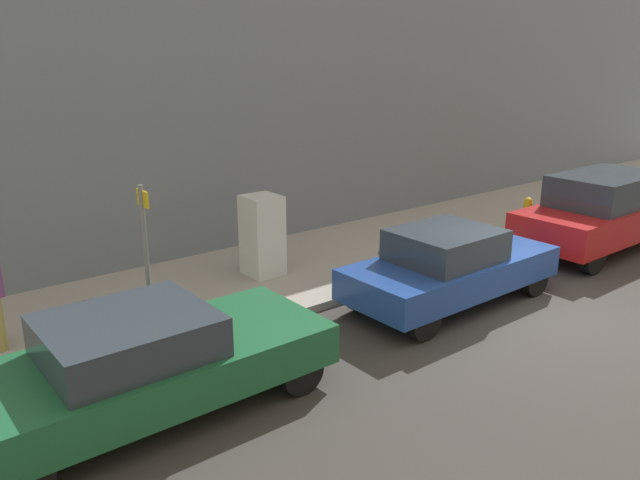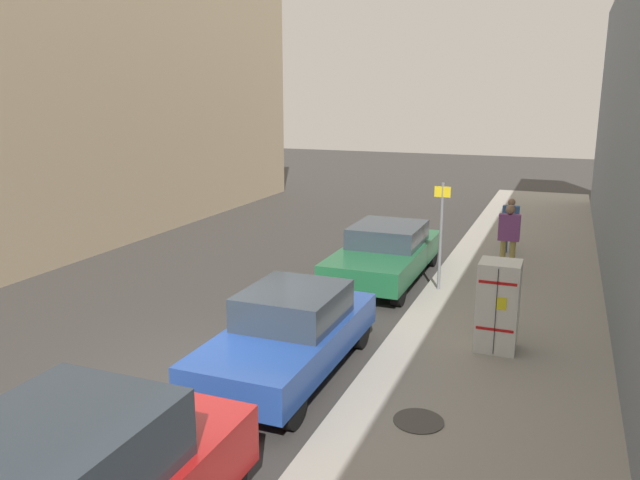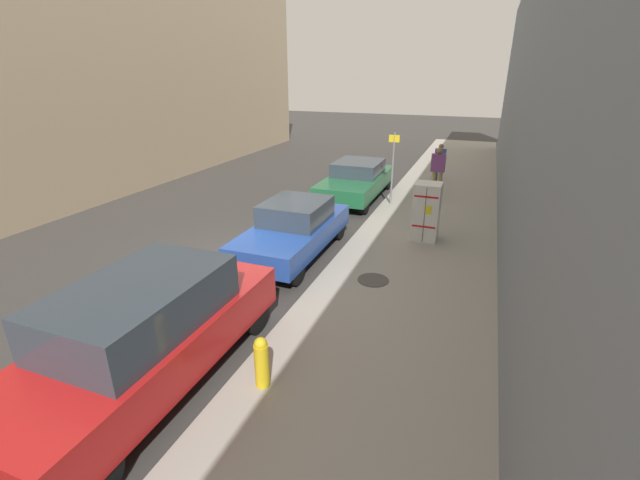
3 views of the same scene
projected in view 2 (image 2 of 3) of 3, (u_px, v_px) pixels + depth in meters
The scene contains 9 objects.
ground_plane at pixel (200, 380), 10.16m from camera, with size 80.00×80.00×0.00m, color #383533.
sidewalk_slab at pixel (472, 428), 8.58m from camera, with size 3.86×44.00×0.14m, color #9E998E.
discarded_refrigerator at pixel (498, 306), 10.87m from camera, with size 0.70×0.68×1.60m.
manhole_cover at pixel (418, 421), 8.60m from camera, with size 0.70×0.70×0.02m, color #47443F.
street_sign_post at pixel (441, 230), 14.09m from camera, with size 0.36×0.07×2.47m.
pedestrian_walking_far at pixel (510, 222), 17.50m from camera, with size 0.45×0.22×1.55m.
pedestrian_standing_near at pixel (509, 234), 15.34m from camera, with size 0.51×0.24×1.76m.
parked_sedan_green at pixel (386, 252), 15.49m from camera, with size 1.88×4.65×1.37m.
parked_hatchback_blue at pixel (290, 333), 10.25m from camera, with size 1.72×4.19×1.42m.
Camera 2 is at (-5.27, 7.98, 4.57)m, focal length 35.00 mm.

